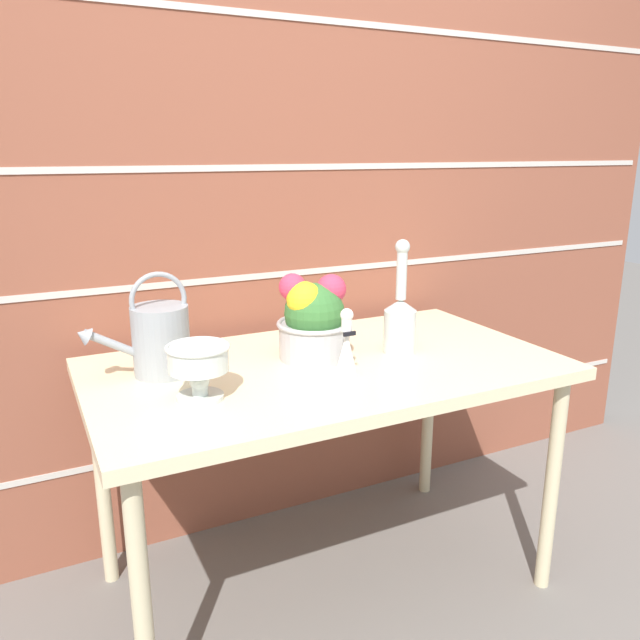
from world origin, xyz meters
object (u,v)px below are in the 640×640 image
Objects in this scene: watering_can at (159,338)px; figurine_vase at (346,349)px; crystal_pedestal_bowl at (198,363)px; flower_planter at (314,320)px; glass_decanter at (400,319)px.

watering_can is 0.51m from figurine_vase.
crystal_pedestal_bowl is 0.42m from flower_planter.
watering_can reaches higher than flower_planter.
watering_can is 1.18× the size of flower_planter.
watering_can is 0.87× the size of glass_decanter.
watering_can is 1.56× the size of figurine_vase.
figurine_vase is (0.40, -0.02, -0.02)m from crystal_pedestal_bowl.
watering_can is 0.23m from crystal_pedestal_bowl.
watering_can is at bearing 172.53° from flower_planter.
crystal_pedestal_bowl is (0.05, -0.22, -0.01)m from watering_can.
glass_decanter is 1.81× the size of figurine_vase.
flower_planter is at bearing 164.53° from glass_decanter.
figurine_vase is (-0.25, -0.11, -0.03)m from glass_decanter.
glass_decanter is (0.25, -0.07, -0.01)m from flower_planter.
crystal_pedestal_bowl is 0.46× the size of glass_decanter.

